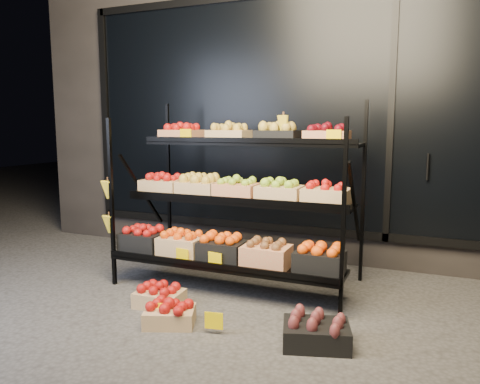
% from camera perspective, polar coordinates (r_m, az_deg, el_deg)
% --- Properties ---
extents(ground, '(24.00, 24.00, 0.00)m').
position_cam_1_polar(ground, '(3.83, -4.13, -13.92)').
color(ground, '#514F4C').
rests_on(ground, ground).
extents(building, '(6.00, 2.08, 3.50)m').
position_cam_1_polar(building, '(5.98, 7.18, 11.11)').
color(building, '#2D2826').
rests_on(building, ground).
extents(display_rack, '(2.18, 1.02, 1.66)m').
position_cam_1_polar(display_rack, '(4.15, -0.69, -0.86)').
color(display_rack, black).
rests_on(display_rack, ground).
extents(tag_floor_a, '(0.13, 0.01, 0.12)m').
position_cam_1_polar(tag_floor_a, '(3.57, -9.72, -14.71)').
color(tag_floor_a, '#E6BD00').
rests_on(tag_floor_a, ground).
extents(tag_floor_b, '(0.13, 0.01, 0.12)m').
position_cam_1_polar(tag_floor_b, '(3.37, -3.21, -16.02)').
color(tag_floor_b, '#E6BD00').
rests_on(tag_floor_b, ground).
extents(floor_crate_left, '(0.38, 0.29, 0.19)m').
position_cam_1_polar(floor_crate_left, '(3.88, -9.79, -12.32)').
color(floor_crate_left, tan).
rests_on(floor_crate_left, ground).
extents(floor_crate_midright, '(0.43, 0.37, 0.19)m').
position_cam_1_polar(floor_crate_midright, '(3.54, -8.57, -14.41)').
color(floor_crate_midright, tan).
rests_on(floor_crate_midright, ground).
extents(floor_crate_right, '(0.50, 0.43, 0.21)m').
position_cam_1_polar(floor_crate_right, '(3.24, 9.29, -16.38)').
color(floor_crate_right, black).
rests_on(floor_crate_right, ground).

